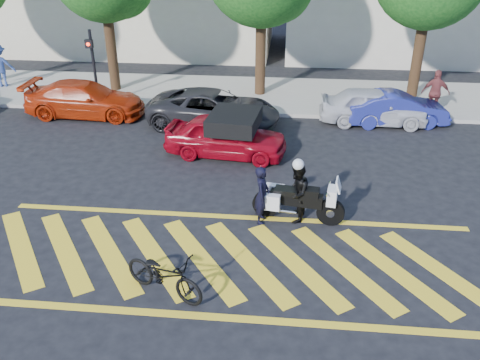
# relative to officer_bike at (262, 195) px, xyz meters

# --- Properties ---
(ground) EXTENTS (90.00, 90.00, 0.00)m
(ground) POSITION_rel_officer_bike_xyz_m (-0.70, -1.78, -0.78)
(ground) COLOR black
(ground) RESTS_ON ground
(sidewalk) EXTENTS (60.00, 5.00, 0.15)m
(sidewalk) POSITION_rel_officer_bike_xyz_m (-0.70, 10.22, -0.71)
(sidewalk) COLOR #9E998E
(sidewalk) RESTS_ON ground
(crosswalk) EXTENTS (12.33, 4.00, 0.01)m
(crosswalk) POSITION_rel_officer_bike_xyz_m (-0.74, -1.78, -0.78)
(crosswalk) COLOR yellow
(crosswalk) RESTS_ON ground
(signal_pole) EXTENTS (0.28, 0.43, 3.20)m
(signal_pole) POSITION_rel_officer_bike_xyz_m (-7.20, 7.96, 1.14)
(signal_pole) COLOR black
(signal_pole) RESTS_ON ground
(officer_bike) EXTENTS (0.42, 0.60, 1.57)m
(officer_bike) POSITION_rel_officer_bike_xyz_m (0.00, 0.00, 0.00)
(officer_bike) COLOR black
(officer_bike) RESTS_ON ground
(bicycle) EXTENTS (2.04, 1.43, 1.02)m
(bicycle) POSITION_rel_officer_bike_xyz_m (-1.85, -3.07, -0.28)
(bicycle) COLOR black
(bicycle) RESTS_ON ground
(police_motorcycle) EXTENTS (2.40, 0.90, 1.06)m
(police_motorcycle) POSITION_rel_officer_bike_xyz_m (0.89, 0.16, -0.21)
(police_motorcycle) COLOR black
(police_motorcycle) RESTS_ON ground
(officer_moto) EXTENTS (0.73, 0.88, 1.62)m
(officer_moto) POSITION_rel_officer_bike_xyz_m (0.88, 0.15, 0.03)
(officer_moto) COLOR black
(officer_moto) RESTS_ON ground
(red_convertible) EXTENTS (4.13, 2.02, 1.36)m
(red_convertible) POSITION_rel_officer_bike_xyz_m (-1.42, 4.00, -0.11)
(red_convertible) COLOR maroon
(red_convertible) RESTS_ON ground
(parked_left) EXTENTS (4.67, 1.94, 1.35)m
(parked_left) POSITION_rel_officer_bike_xyz_m (-7.41, 7.18, -0.11)
(parked_left) COLOR #AD270A
(parked_left) RESTS_ON ground
(parked_mid_left) EXTENTS (5.14, 2.81, 1.37)m
(parked_mid_left) POSITION_rel_officer_bike_xyz_m (-2.19, 6.53, -0.10)
(parked_mid_left) COLOR black
(parked_mid_left) RESTS_ON ground
(parked_mid_right) EXTENTS (4.07, 1.69, 1.38)m
(parked_mid_right) POSITION_rel_officer_bike_xyz_m (3.80, 7.42, -0.10)
(parked_mid_right) COLOR silver
(parked_mid_right) RESTS_ON ground
(parked_right) EXTENTS (3.91, 1.74, 1.25)m
(parked_right) POSITION_rel_officer_bike_xyz_m (4.64, 7.42, -0.16)
(parked_right) COLOR navy
(parked_right) RESTS_ON ground
(pedestrian_left) EXTENTS (1.38, 1.03, 1.91)m
(pedestrian_left) POSITION_rel_officer_bike_xyz_m (-12.43, 10.14, 0.32)
(pedestrian_left) COLOR #32498B
(pedestrian_left) RESTS_ON sidewalk
(pedestrian_right) EXTENTS (1.09, 0.59, 1.77)m
(pedestrian_right) POSITION_rel_officer_bike_xyz_m (6.19, 8.22, 0.25)
(pedestrian_right) COLOR brown
(pedestrian_right) RESTS_ON sidewalk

